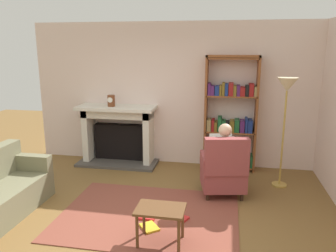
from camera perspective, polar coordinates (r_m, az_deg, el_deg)
The scene contains 11 objects.
ground at distance 4.47m, azimuth -4.24°, elevation -16.78°, with size 14.00×14.00×0.00m, color brown.
back_wall at distance 6.43m, azimuth 1.32°, elevation 5.40°, with size 5.60×0.10×2.70m, color beige.
area_rug at distance 4.72m, azimuth -3.29°, elevation -14.93°, with size 2.40×1.80×0.01m, color brown.
fireplace at distance 6.60m, azimuth -8.42°, elevation -1.18°, with size 1.53×0.64×1.14m.
mantel_clock at distance 6.40m, azimuth -9.67°, elevation 4.27°, with size 0.14×0.14×0.21m.
bookshelf at distance 6.20m, azimuth 10.65°, elevation 1.45°, with size 0.94×0.32×2.10m.
armchair_reading at distance 5.18m, azimuth 9.50°, elevation -7.39°, with size 0.75×0.73×0.97m.
seated_reader at distance 5.22m, azimuth 9.36°, elevation -4.91°, with size 0.43×0.58×1.14m.
side_table at distance 3.96m, azimuth -1.30°, elevation -14.74°, with size 0.56×0.39×0.45m.
scattered_books at distance 4.57m, azimuth -1.55°, elevation -15.64°, with size 0.67×0.65×0.03m.
floor_lamp at distance 5.53m, azimuth 19.58°, elevation 5.04°, with size 0.32×0.32×1.78m.
Camera 1 is at (1.01, -3.73, 2.25)m, focal length 35.70 mm.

